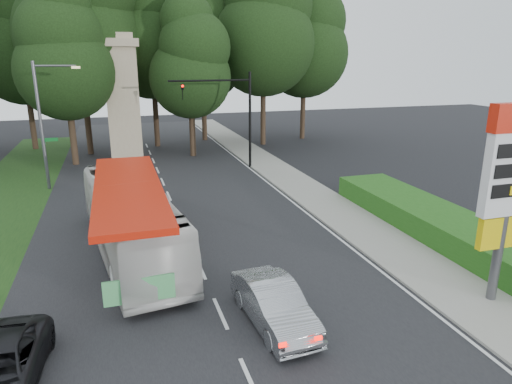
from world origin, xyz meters
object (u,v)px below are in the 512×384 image
object	(u,v)px
traffic_signal_mast	(233,107)
monument	(123,97)
streetlight_signs	(44,120)
sedan_silver	(274,304)
transit_bus	(131,220)
gas_station_pylon	(510,178)

from	to	relation	value
traffic_signal_mast	monument	world-z (taller)	monument
streetlight_signs	monument	distance (m)	9.44
traffic_signal_mast	monument	bearing A→B (deg)	142.00
streetlight_signs	sedan_silver	distance (m)	21.22
monument	sedan_silver	world-z (taller)	monument
transit_bus	monument	bearing A→B (deg)	80.68
gas_station_pylon	sedan_silver	world-z (taller)	gas_station_pylon
streetlight_signs	monument	bearing A→B (deg)	58.03
streetlight_signs	transit_bus	bearing A→B (deg)	-69.86
gas_station_pylon	streetlight_signs	world-z (taller)	streetlight_signs
monument	transit_bus	xyz separation A→B (m)	(-0.52, -20.18, -3.54)
streetlight_signs	transit_bus	world-z (taller)	streetlight_signs
monument	transit_bus	world-z (taller)	monument
streetlight_signs	monument	world-z (taller)	monument
gas_station_pylon	streetlight_signs	bearing A→B (deg)	128.96
gas_station_pylon	streetlight_signs	distance (m)	25.74
gas_station_pylon	monument	world-z (taller)	monument
monument	gas_station_pylon	bearing A→B (deg)	-68.20
streetlight_signs	transit_bus	xyz separation A→B (m)	(4.47, -12.19, -2.88)
gas_station_pylon	monument	xyz separation A→B (m)	(-11.20, 28.01, 0.66)
monument	sedan_silver	size ratio (longest dim) A/B	2.35
monument	sedan_silver	xyz separation A→B (m)	(3.50, -27.08, -4.40)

